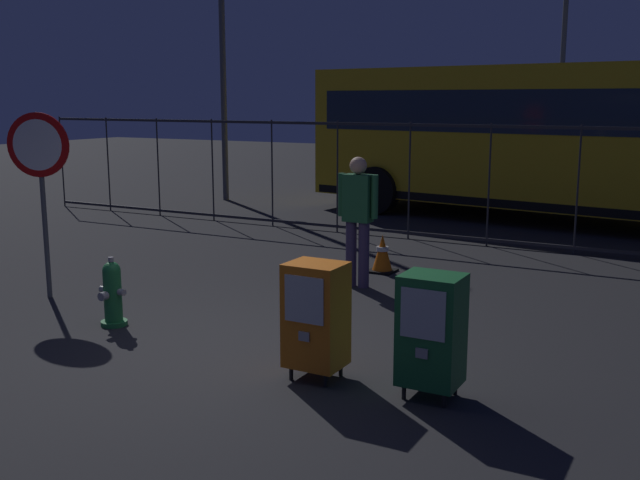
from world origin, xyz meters
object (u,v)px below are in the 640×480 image
object	(u,v)px
fire_hydrant	(112,293)
street_light_near_right	(564,42)
street_light_near_left	(221,2)
newspaper_box_primary	(431,330)
traffic_cone	(382,254)
newspaper_box_secondary	(316,315)
pedestrian	(358,214)
bus_far	(604,127)
bus_near	(575,135)
stop_sign	(40,166)

from	to	relation	value
fire_hydrant	street_light_near_right	distance (m)	16.22
street_light_near_left	newspaper_box_primary	bearing A→B (deg)	-46.83
fire_hydrant	traffic_cone	world-z (taller)	fire_hydrant
newspaper_box_secondary	pedestrian	distance (m)	3.27
newspaper_box_secondary	street_light_near_left	size ratio (longest dim) A/B	0.13
newspaper_box_secondary	bus_far	world-z (taller)	bus_far
fire_hydrant	street_light_near_left	size ratio (longest dim) A/B	0.09
street_light_near_right	pedestrian	bearing A→B (deg)	-89.60
newspaper_box_primary	bus_near	size ratio (longest dim) A/B	0.09
stop_sign	street_light_near_left	size ratio (longest dim) A/B	0.28
stop_sign	bus_near	bearing A→B (deg)	62.44
bus_near	street_light_near_left	size ratio (longest dim) A/B	1.35
pedestrian	bus_far	bearing A→B (deg)	83.24
newspaper_box_primary	stop_sign	bearing A→B (deg)	172.14
newspaper_box_secondary	traffic_cone	world-z (taller)	newspaper_box_secondary
bus_far	street_light_near_left	distance (m)	9.77
stop_sign	fire_hydrant	bearing A→B (deg)	-17.44
newspaper_box_primary	bus_far	distance (m)	14.35
newspaper_box_secondary	street_light_near_right	xyz separation A→B (m)	(-1.17, 16.07, 3.33)
fire_hydrant	bus_near	bearing A→B (deg)	71.72
pedestrian	street_light_near_left	size ratio (longest dim) A/B	0.21
bus_far	street_light_near_right	bearing A→B (deg)	121.78
pedestrian	traffic_cone	world-z (taller)	pedestrian
stop_sign	traffic_cone	size ratio (longest dim) A/B	4.21
stop_sign	street_light_near_right	size ratio (longest dim) A/B	0.33
newspaper_box_primary	bus_near	world-z (taller)	bus_near
fire_hydrant	newspaper_box_primary	xyz separation A→B (m)	(3.65, -0.24, 0.22)
stop_sign	bus_far	distance (m)	14.27
pedestrian	bus_near	distance (m)	6.67
fire_hydrant	street_light_near_right	bearing A→B (deg)	84.68
newspaper_box_primary	stop_sign	size ratio (longest dim) A/B	0.46
newspaper_box_primary	traffic_cone	bearing A→B (deg)	118.76
fire_hydrant	newspaper_box_primary	bearing A→B (deg)	-3.70
street_light_near_left	bus_far	bearing A→B (deg)	33.92
newspaper_box_secondary	newspaper_box_primary	bearing A→B (deg)	4.07
street_light_near_right	fire_hydrant	bearing A→B (deg)	-95.32
street_light_near_left	bus_near	bearing A→B (deg)	2.76
newspaper_box_secondary	bus_far	bearing A→B (deg)	88.96
stop_sign	traffic_cone	distance (m)	4.60
newspaper_box_primary	stop_sign	xyz separation A→B (m)	(-5.17, 0.71, 1.03)
traffic_cone	street_light_near_left	distance (m)	9.26
newspaper_box_secondary	street_light_near_right	bearing A→B (deg)	94.16
pedestrian	street_light_near_right	xyz separation A→B (m)	(-0.09, 13.01, 2.96)
newspaper_box_primary	pedestrian	bearing A→B (deg)	124.97
traffic_cone	bus_near	bearing A→B (deg)	74.51
pedestrian	bus_far	xyz separation A→B (m)	(1.34, 11.30, 0.76)
bus_near	street_light_near_left	distance (m)	8.41
pedestrian	newspaper_box_primary	bearing A→B (deg)	-55.03
newspaper_box_primary	fire_hydrant	bearing A→B (deg)	176.30
newspaper_box_primary	newspaper_box_secondary	world-z (taller)	same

